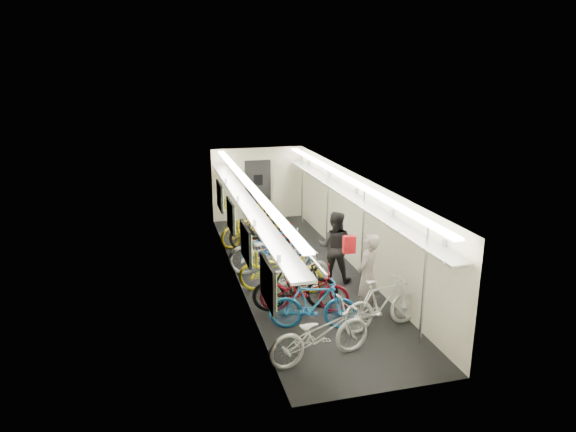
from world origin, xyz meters
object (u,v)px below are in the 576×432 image
bicycle_1 (313,304)px  passenger_mid (335,247)px  backpack (349,244)px  bicycle_0 (320,333)px  passenger_near (367,276)px

bicycle_1 → passenger_mid: 2.48m
backpack → bicycle_0: bearing=-119.9°
bicycle_1 → backpack: bearing=-31.0°
bicycle_0 → passenger_near: bearing=-58.1°
bicycle_1 → passenger_mid: (1.19, 2.15, 0.34)m
passenger_mid → bicycle_1: bearing=88.6°
passenger_near → passenger_mid: size_ratio=1.03×
passenger_near → backpack: (-0.08, 0.82, 0.40)m
bicycle_1 → backpack: 1.71m
passenger_near → bicycle_1: bearing=-31.1°
passenger_near → passenger_mid: passenger_near is taller
bicycle_0 → backpack: backpack is taller
bicycle_1 → backpack: backpack is taller
bicycle_0 → bicycle_1: bicycle_1 is taller
bicycle_1 → passenger_mid: size_ratio=1.01×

